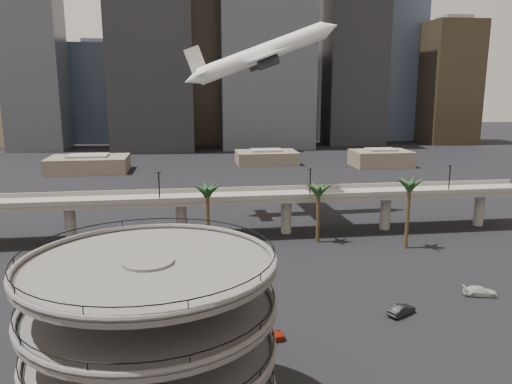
{
  "coord_description": "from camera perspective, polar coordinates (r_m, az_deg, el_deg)",
  "views": [
    {
      "loc": [
        -9.42,
        -45.27,
        30.96
      ],
      "look_at": [
        0.77,
        28.0,
        15.02
      ],
      "focal_mm": 35.0,
      "sensor_mm": 36.0,
      "label": 1
    }
  ],
  "objects": [
    {
      "name": "low_buildings",
      "position": [
        190.36,
        -2.92,
        3.66
      ],
      "size": [
        135.0,
        27.5,
        6.8
      ],
      "color": "brown",
      "rests_on": "ground"
    },
    {
      "name": "car_c",
      "position": [
        83.17,
        24.25,
        -10.3
      ],
      "size": [
        5.16,
        3.01,
        1.4
      ],
      "primitive_type": "imported",
      "rotation": [
        0.0,
        0.0,
        1.34
      ],
      "color": "#B9BAB6",
      "rests_on": "ground"
    },
    {
      "name": "car_b",
      "position": [
        73.02,
        16.27,
        -12.81
      ],
      "size": [
        4.61,
        3.51,
        1.46
      ],
      "primitive_type": "imported",
      "rotation": [
        0.0,
        0.0,
        2.08
      ],
      "color": "black",
      "rests_on": "ground"
    },
    {
      "name": "skyline",
      "position": [
        264.11,
        -2.67,
        16.05
      ],
      "size": [
        269.0,
        86.0,
        133.71
      ],
      "color": "gray",
      "rests_on": "ground"
    },
    {
      "name": "overpass",
      "position": [
        103.44,
        -2.48,
        -1.05
      ],
      "size": [
        130.0,
        9.3,
        14.7
      ],
      "color": "slate",
      "rests_on": "ground"
    },
    {
      "name": "parking_ramp",
      "position": [
        46.5,
        -11.87,
        -15.14
      ],
      "size": [
        22.2,
        22.2,
        17.35
      ],
      "color": "#514F4C",
      "rests_on": "ground"
    },
    {
      "name": "car_a",
      "position": [
        63.81,
        1.11,
        -16.03
      ],
      "size": [
        5.02,
        2.66,
        1.63
      ],
      "primitive_type": "imported",
      "rotation": [
        0.0,
        0.0,
        1.73
      ],
      "color": "#A52917",
      "rests_on": "ground"
    },
    {
      "name": "airborne_jet",
      "position": [
        118.25,
        0.64,
        15.47
      ],
      "size": [
        37.02,
        33.23,
        16.6
      ],
      "rotation": [
        0.0,
        -0.35,
        0.04
      ],
      "color": "silver",
      "rests_on": "ground"
    },
    {
      "name": "palm_trees",
      "position": [
        94.95,
        6.55,
        0.21
      ],
      "size": [
        42.4,
        10.4,
        14.0
      ],
      "color": "#45341D",
      "rests_on": "ground"
    }
  ]
}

